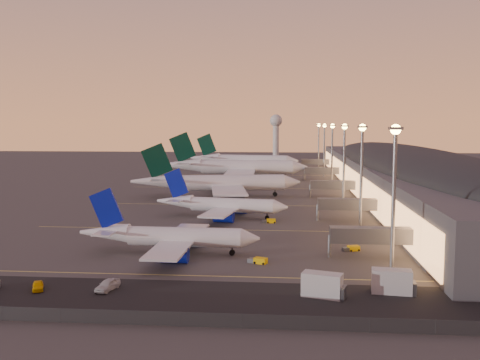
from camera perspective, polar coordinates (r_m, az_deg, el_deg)
name	(u,v)px	position (r m, az deg, el deg)	size (l,w,h in m)	color
ground	(217,226)	(137.08, -2.45, -4.89)	(700.00, 700.00, 0.00)	#3B3937
airliner_narrow_south	(169,237)	(108.53, -7.59, -6.03)	(36.80, 32.79, 13.18)	silver
airliner_narrow_north	(221,205)	(148.40, -2.04, -2.68)	(37.76, 34.09, 13.50)	silver
airliner_wide_near	(217,183)	(189.36, -2.49, -0.33)	(60.08, 55.36, 19.26)	silver
airliner_wide_mid	(234,167)	(248.82, -0.66, 1.38)	(68.84, 62.57, 22.06)	silver
airliner_wide_far	(244,160)	(303.19, 0.38, 2.13)	(63.06, 58.16, 20.23)	silver
terminal_building	(404,169)	(211.39, 17.05, 1.12)	(56.35, 255.00, 17.46)	#48474C
light_masts	(337,147)	(199.52, 10.29, 3.53)	(2.20, 217.20, 25.90)	slate
radar_tower	(276,129)	(393.55, 3.86, 5.45)	(9.00, 9.00, 32.50)	silver
service_lane	(170,296)	(83.55, -7.48, -12.15)	(260.00, 16.00, 0.01)	black
lane_markings	(233,203)	(176.26, -0.79, -2.43)	(90.00, 180.36, 0.00)	#D8C659
fence	(150,318)	(72.21, -9.60, -14.32)	(124.00, 0.12, 2.00)	#2D2D30
baggage_tug_a	(258,261)	(101.03, 1.96, -8.59)	(3.88, 2.64, 1.08)	#F2B900
baggage_tug_b	(352,249)	(112.75, 11.81, -7.17)	(3.74, 2.41, 1.04)	#F2B900
baggage_tug_c	(269,221)	(140.93, 3.15, -4.39)	(3.64, 1.81, 1.05)	#F2B900
catering_truck_a	(324,286)	(82.81, 8.99, -11.10)	(6.96, 4.29, 3.66)	silver
catering_truck_b	(394,282)	(86.84, 16.11, -10.44)	(6.84, 3.31, 3.70)	silver
service_van_b	(38,286)	(91.11, -20.75, -10.50)	(1.63, 4.04, 1.38)	#F2B900
service_van_c	(108,285)	(87.69, -13.95, -10.80)	(2.06, 5.12, 1.75)	silver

